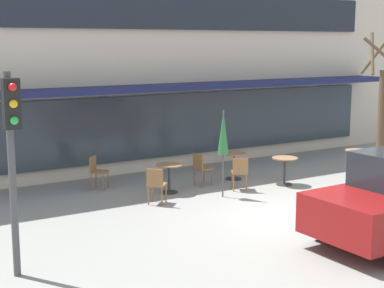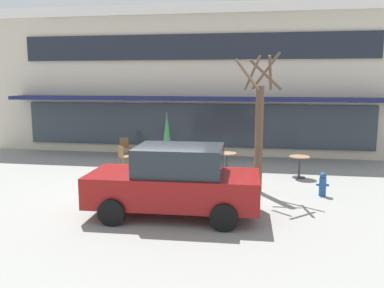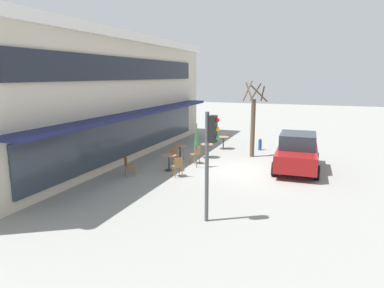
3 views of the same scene
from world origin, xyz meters
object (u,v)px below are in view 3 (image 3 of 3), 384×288
cafe_table_streetside (223,141)px  street_tree (253,122)px  cafe_table_by_tree (180,150)px  cafe_chair_2 (128,165)px  cafe_table_mid_patio (207,148)px  traffic_light_pole (210,149)px  patio_umbrella_green_folded (197,135)px  cafe_chair_3 (174,154)px  parked_sedan (297,152)px  cafe_chair_0 (178,165)px  cafe_chair_1 (196,153)px  cafe_table_near_wall (169,160)px  fire_hydrant (260,144)px

cafe_table_streetside → street_tree: size_ratio=0.18×
cafe_table_by_tree → cafe_chair_2: cafe_chair_2 is taller
cafe_table_mid_patio → traffic_light_pole: bearing=-161.1°
patio_umbrella_green_folded → traffic_light_pole: bearing=-156.4°
cafe_table_mid_patio → cafe_chair_3: bearing=151.2°
parked_sedan → cafe_table_mid_patio: bearing=79.6°
cafe_chair_0 → cafe_table_by_tree: bearing=20.9°
cafe_table_by_tree → traffic_light_pole: size_ratio=0.22×
cafe_chair_0 → cafe_chair_3: same height
parked_sedan → cafe_chair_2: bearing=117.8°
cafe_chair_1 → parked_sedan: size_ratio=0.21×
patio_umbrella_green_folded → cafe_chair_0: bearing=171.8°
cafe_table_mid_patio → parked_sedan: parked_sedan is taller
cafe_table_by_tree → cafe_table_mid_patio: size_ratio=1.00×
cafe_table_near_wall → cafe_chair_2: 1.97m
patio_umbrella_green_folded → cafe_chair_1: 1.37m
cafe_table_streetside → street_tree: street_tree is taller
cafe_chair_2 → cafe_chair_3: size_ratio=1.00×
cafe_chair_0 → street_tree: bearing=-24.9°
cafe_chair_1 → cafe_chair_3: bearing=121.1°
cafe_table_mid_patio → fire_hydrant: bearing=-38.6°
cafe_table_by_tree → cafe_chair_3: bearing=-172.8°
cafe_table_by_tree → fire_hydrant: (3.81, -3.65, -0.16)m
cafe_table_near_wall → cafe_table_by_tree: bearing=9.7°
cafe_table_mid_patio → cafe_chair_0: 3.91m
cafe_table_near_wall → cafe_table_by_tree: 2.35m
patio_umbrella_green_folded → street_tree: street_tree is taller
cafe_table_streetside → cafe_table_mid_patio: 2.54m
cafe_table_mid_patio → traffic_light_pole: (-7.93, -2.71, 1.78)m
cafe_chair_0 → cafe_chair_2: same height
street_tree → cafe_chair_2: bearing=141.8°
cafe_table_near_wall → parked_sedan: size_ratio=0.18×
patio_umbrella_green_folded → street_tree: bearing=-32.5°
cafe_table_near_wall → traffic_light_pole: traffic_light_pole is taller
cafe_chair_1 → cafe_chair_3: size_ratio=1.00×
cafe_table_mid_patio → street_tree: 2.91m
cafe_table_streetside → cafe_table_by_tree: size_ratio=1.00×
patio_umbrella_green_folded → street_tree: (3.28, -2.09, 0.31)m
cafe_chair_3 → traffic_light_pole: bearing=-147.3°
cafe_table_mid_patio → fire_hydrant: size_ratio=1.08×
cafe_table_near_wall → cafe_table_mid_patio: bearing=-15.4°
fire_hydrant → cafe_chair_3: bearing=145.0°
cafe_table_near_wall → cafe_table_mid_patio: same height
patio_umbrella_green_folded → traffic_light_pole: size_ratio=0.65×
patio_umbrella_green_folded → cafe_chair_3: size_ratio=2.47×
parked_sedan → street_tree: bearing=51.3°
fire_hydrant → cafe_table_by_tree: bearing=136.2°
cafe_table_near_wall → cafe_chair_0: cafe_chair_0 is taller
parked_sedan → street_tree: size_ratio=1.02×
cafe_chair_0 → fire_hydrant: 7.34m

